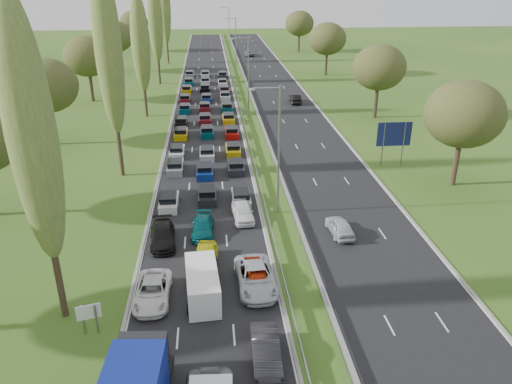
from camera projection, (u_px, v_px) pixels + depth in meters
name	position (u px, v px, depth m)	size (l,w,h in m)	color
ground	(248.00, 112.00, 80.78)	(260.00, 260.00, 0.00)	#31581B
near_carriageway	(206.00, 109.00, 82.50)	(10.50, 215.00, 0.04)	black
far_carriageway	(287.00, 107.00, 83.63)	(10.50, 215.00, 0.04)	black
central_reservation	(246.00, 105.00, 82.84)	(2.36, 215.00, 0.32)	gray
lamp_columns	(248.00, 77.00, 76.54)	(0.18, 140.18, 12.00)	gray
poplar_row	(129.00, 44.00, 63.66)	(2.80, 127.80, 22.44)	#2D2116
woodland_left	(38.00, 92.00, 59.63)	(8.00, 166.00, 11.10)	#2D2116
woodland_right	(399.00, 78.00, 67.17)	(8.00, 153.00, 11.10)	#2D2116
traffic_queue_fill	(206.00, 114.00, 77.93)	(8.92, 69.30, 0.80)	silver
near_car_2	(153.00, 291.00, 34.19)	(2.37, 5.14, 1.43)	white
near_car_3	(163.00, 235.00, 41.42)	(2.04, 5.03, 1.46)	black
near_car_7	(203.00, 227.00, 43.01)	(1.82, 4.49, 1.30)	#054B51
near_car_8	(207.00, 257.00, 38.22)	(1.74, 4.33, 1.48)	#D0CE0D
near_car_9	(266.00, 351.00, 28.74)	(1.60, 4.59, 1.51)	black
near_car_10	(256.00, 277.00, 35.61)	(2.65, 5.76, 1.60)	silver
near_car_11	(257.00, 280.00, 35.51)	(1.83, 4.51, 1.31)	#982209
near_car_12	(243.00, 211.00, 45.52)	(1.78, 4.42, 1.51)	white
far_car_0	(340.00, 227.00, 42.90)	(1.68, 4.18, 1.43)	#B6BCC1
far_car_1	(295.00, 99.00, 86.02)	(1.61, 4.63, 1.53)	black
far_car_2	(249.00, 53.00, 134.45)	(2.38, 5.16, 1.43)	slate
white_van_rear	(202.00, 282.00, 34.50)	(2.14, 5.45, 2.19)	white
info_sign	(89.00, 315.00, 30.82)	(1.47, 0.50, 2.10)	gray
direction_sign	(394.00, 136.00, 57.14)	(4.00, 0.16, 5.20)	gray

